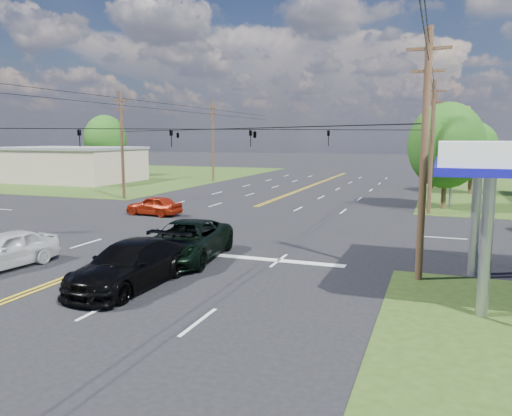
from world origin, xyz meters
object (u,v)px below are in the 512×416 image
at_px(retail_nw, 70,165).
at_px(pickup_dkgreen, 186,241).
at_px(pole_nw, 122,144).
at_px(pole_right_far, 435,140).
at_px(tree_right_b, 472,151).
at_px(pickup_white, 4,250).
at_px(pole_left_far, 213,140).
at_px(pole_se, 424,153).
at_px(tree_right_a, 446,146).
at_px(suv_black, 130,265).
at_px(tree_far_l, 105,139).
at_px(pole_ne, 432,146).

bearing_deg(retail_nw, pickup_dkgreen, -43.44).
relative_size(pole_nw, pole_right_far, 0.95).
height_order(pole_nw, pickup_dkgreen, pole_nw).
height_order(tree_right_b, pickup_white, tree_right_b).
bearing_deg(retail_nw, pickup_white, -53.01).
bearing_deg(pole_left_far, retail_nw, -160.56).
bearing_deg(tree_right_b, retail_nw, -177.54).
bearing_deg(pole_se, tree_right_b, 83.95).
distance_m(retail_nw, tree_right_b, 46.60).
bearing_deg(pole_nw, tree_right_a, 6.34).
distance_m(retail_nw, suv_black, 48.56).
xyz_separation_m(tree_right_a, pickup_white, (-17.50, -25.18, -4.08)).
bearing_deg(tree_far_l, pickup_dkgreen, -49.68).
bearing_deg(tree_right_b, pole_right_far, 131.19).
height_order(pole_left_far, pole_right_far, same).
xyz_separation_m(pole_right_far, tree_right_a, (1.00, -16.00, -0.30)).
bearing_deg(retail_nw, tree_right_b, 2.46).
relative_size(pole_right_far, tree_far_l, 1.15).
distance_m(pole_se, tree_far_l, 60.88).
height_order(pole_right_far, tree_right_b, pole_right_far).
xyz_separation_m(pole_right_far, pickup_white, (-16.50, -41.18, -4.38)).
bearing_deg(pickup_dkgreen, pole_se, -5.20).
relative_size(pole_right_far, suv_black, 1.73).
bearing_deg(pole_se, pole_ne, 90.00).
distance_m(retail_nw, pickup_dkgreen, 45.46).
height_order(pole_left_far, tree_right_a, pole_left_far).
relative_size(tree_right_b, suv_black, 1.23).
bearing_deg(tree_right_a, pole_right_far, 93.58).
bearing_deg(pole_ne, pickup_white, -126.65).
bearing_deg(pickup_white, pole_nw, 121.04).
relative_size(pole_se, pickup_dkgreen, 1.51).
distance_m(retail_nw, tree_far_l, 10.69).
xyz_separation_m(pole_right_far, tree_far_l, (-45.00, 4.00, 0.03)).
distance_m(tree_right_b, suv_black, 40.10).
distance_m(pole_ne, suv_black, 25.05).
xyz_separation_m(pole_se, tree_right_b, (3.50, 33.00, -0.70)).
distance_m(pole_ne, tree_right_a, 3.16).
bearing_deg(retail_nw, pole_left_far, 19.44).
xyz_separation_m(pole_left_far, tree_right_b, (29.50, -4.00, -0.95)).
xyz_separation_m(pole_nw, pole_left_far, (0.00, 19.00, 0.25)).
height_order(retail_nw, tree_far_l, tree_far_l).
relative_size(pole_nw, pickup_dkgreen, 1.51).
relative_size(pole_nw, pole_ne, 1.00).
distance_m(pole_se, tree_right_b, 33.19).
xyz_separation_m(pole_nw, suv_black, (16.00, -22.61, -4.08)).
height_order(pole_se, pole_left_far, pole_left_far).
distance_m(retail_nw, pole_left_far, 18.30).
relative_size(pole_left_far, tree_right_b, 1.41).
bearing_deg(pole_right_far, tree_far_l, 174.92).
relative_size(tree_far_l, suv_black, 1.51).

